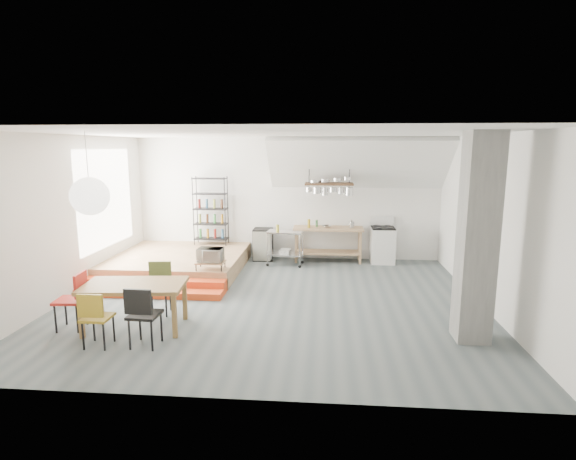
# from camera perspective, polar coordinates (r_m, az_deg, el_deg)

# --- Properties ---
(floor) EXTENTS (8.00, 8.00, 0.00)m
(floor) POSITION_cam_1_polar(r_m,az_deg,el_deg) (8.89, -2.04, -8.94)
(floor) COLOR #505A5C
(floor) RESTS_ON ground
(wall_back) EXTENTS (8.00, 0.04, 3.20)m
(wall_back) POSITION_cam_1_polar(r_m,az_deg,el_deg) (11.95, -0.11, 3.98)
(wall_back) COLOR silver
(wall_back) RESTS_ON ground
(wall_left) EXTENTS (0.04, 7.00, 3.20)m
(wall_left) POSITION_cam_1_polar(r_m,az_deg,el_deg) (9.81, -26.01, 1.47)
(wall_left) COLOR silver
(wall_left) RESTS_ON ground
(wall_right) EXTENTS (0.04, 7.00, 3.20)m
(wall_right) POSITION_cam_1_polar(r_m,az_deg,el_deg) (8.95, 24.23, 0.83)
(wall_right) COLOR silver
(wall_right) RESTS_ON ground
(ceiling) EXTENTS (8.00, 7.00, 0.02)m
(ceiling) POSITION_cam_1_polar(r_m,az_deg,el_deg) (8.39, -2.19, 12.14)
(ceiling) COLOR white
(ceiling) RESTS_ON wall_back
(slope_ceiling) EXTENTS (4.40, 1.44, 1.32)m
(slope_ceiling) POSITION_cam_1_polar(r_m,az_deg,el_deg) (11.26, 8.88, 8.30)
(slope_ceiling) COLOR white
(slope_ceiling) RESTS_ON wall_back
(window_pane) EXTENTS (0.02, 2.50, 2.20)m
(window_pane) POSITION_cam_1_polar(r_m,az_deg,el_deg) (11.08, -22.08, 3.73)
(window_pane) COLOR white
(window_pane) RESTS_ON wall_left
(platform) EXTENTS (3.00, 3.00, 0.40)m
(platform) POSITION_cam_1_polar(r_m,az_deg,el_deg) (11.25, -13.60, -3.99)
(platform) COLOR olive
(platform) RESTS_ON ground
(step_lower) EXTENTS (3.00, 0.35, 0.13)m
(step_lower) POSITION_cam_1_polar(r_m,az_deg,el_deg) (9.53, -17.25, -7.66)
(step_lower) COLOR #E8481B
(step_lower) RESTS_ON ground
(step_upper) EXTENTS (3.00, 0.35, 0.27)m
(step_upper) POSITION_cam_1_polar(r_m,az_deg,el_deg) (9.82, -16.51, -6.67)
(step_upper) COLOR #E8481B
(step_upper) RESTS_ON ground
(concrete_column) EXTENTS (0.50, 0.50, 3.20)m
(concrete_column) POSITION_cam_1_polar(r_m,az_deg,el_deg) (7.33, 22.90, -1.04)
(concrete_column) COLOR slate
(concrete_column) RESTS_ON ground
(kitchen_counter) EXTENTS (1.80, 0.60, 0.91)m
(kitchen_counter) POSITION_cam_1_polar(r_m,az_deg,el_deg) (11.71, 5.11, -1.03)
(kitchen_counter) COLOR olive
(kitchen_counter) RESTS_ON ground
(stove) EXTENTS (0.60, 0.60, 1.18)m
(stove) POSITION_cam_1_polar(r_m,az_deg,el_deg) (11.84, 11.89, -1.80)
(stove) COLOR white
(stove) RESTS_ON ground
(pot_rack) EXTENTS (1.20, 0.50, 1.43)m
(pot_rack) POSITION_cam_1_polar(r_m,az_deg,el_deg) (11.29, 5.37, 5.47)
(pot_rack) COLOR #442B1B
(pot_rack) RESTS_ON ceiling
(wire_shelving) EXTENTS (0.88, 0.38, 1.80)m
(wire_shelving) POSITION_cam_1_polar(r_m,az_deg,el_deg) (12.02, -9.79, 2.56)
(wire_shelving) COLOR black
(wire_shelving) RESTS_ON platform
(microwave_shelf) EXTENTS (0.60, 0.40, 0.16)m
(microwave_shelf) POSITION_cam_1_polar(r_m,az_deg,el_deg) (9.69, -9.80, -4.06)
(microwave_shelf) COLOR olive
(microwave_shelf) RESTS_ON platform
(paper_lantern) EXTENTS (0.60, 0.60, 0.60)m
(paper_lantern) POSITION_cam_1_polar(r_m,az_deg,el_deg) (7.71, -23.86, 3.95)
(paper_lantern) COLOR white
(paper_lantern) RESTS_ON ceiling
(dining_table) EXTENTS (1.70, 1.06, 0.77)m
(dining_table) POSITION_cam_1_polar(r_m,az_deg,el_deg) (7.80, -18.94, -7.05)
(dining_table) COLOR olive
(dining_table) RESTS_ON ground
(chair_mustard) EXTENTS (0.40, 0.40, 0.87)m
(chair_mustard) POSITION_cam_1_polar(r_m,az_deg,el_deg) (7.33, -23.33, -9.85)
(chair_mustard) COLOR #A0801B
(chair_mustard) RESTS_ON ground
(chair_black) EXTENTS (0.45, 0.45, 0.95)m
(chair_black) POSITION_cam_1_polar(r_m,az_deg,el_deg) (7.07, -18.04, -9.82)
(chair_black) COLOR black
(chair_black) RESTS_ON ground
(chair_olive) EXTENTS (0.47, 0.47, 0.92)m
(chair_olive) POSITION_cam_1_polar(r_m,az_deg,el_deg) (8.45, -16.06, -6.49)
(chair_olive) COLOR #54612E
(chair_olive) RESTS_ON ground
(chair_red) EXTENTS (0.47, 0.47, 0.95)m
(chair_red) POSITION_cam_1_polar(r_m,az_deg,el_deg) (8.19, -25.49, -7.53)
(chair_red) COLOR red
(chair_red) RESTS_ON ground
(rolling_cart) EXTENTS (0.94, 0.59, 0.88)m
(rolling_cart) POSITION_cam_1_polar(r_m,az_deg,el_deg) (11.33, -0.36, -1.67)
(rolling_cart) COLOR silver
(rolling_cart) RESTS_ON ground
(mini_fridge) EXTENTS (0.49, 0.49, 0.84)m
(mini_fridge) POSITION_cam_1_polar(r_m,az_deg,el_deg) (11.91, -3.19, -1.82)
(mini_fridge) COLOR black
(mini_fridge) RESTS_ON ground
(microwave) EXTENTS (0.53, 0.37, 0.29)m
(microwave) POSITION_cam_1_polar(r_m,az_deg,el_deg) (9.66, -9.83, -3.13)
(microwave) COLOR beige
(microwave) RESTS_ON microwave_shelf
(bowl) EXTENTS (0.30, 0.30, 0.06)m
(bowl) POSITION_cam_1_polar(r_m,az_deg,el_deg) (11.60, 4.94, 0.44)
(bowl) COLOR silver
(bowl) RESTS_ON kitchen_counter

